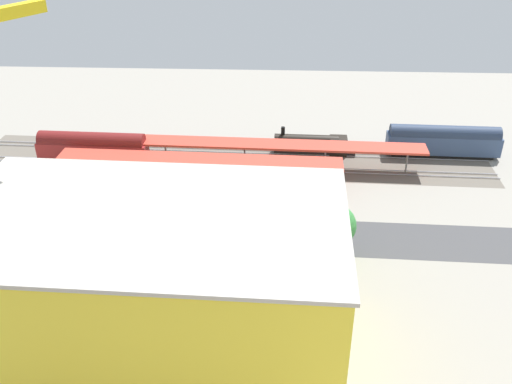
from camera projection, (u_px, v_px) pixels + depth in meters
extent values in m
plane|color=gray|center=(221.00, 219.00, 83.09)|extent=(145.71, 145.71, 0.00)
cube|color=#665E54|center=(232.00, 159.00, 100.54)|extent=(91.50, 17.47, 0.01)
cube|color=#424244|center=(219.00, 232.00, 80.03)|extent=(91.32, 12.01, 0.01)
cube|color=#9E9EA8|center=(234.00, 149.00, 103.88)|extent=(91.02, 3.14, 0.12)
cube|color=#9E9EA8|center=(233.00, 152.00, 102.63)|extent=(91.02, 3.14, 0.12)
cube|color=#9E9EA8|center=(231.00, 165.00, 98.26)|extent=(91.02, 3.14, 0.12)
cube|color=#9E9EA8|center=(230.00, 168.00, 97.01)|extent=(91.02, 3.14, 0.12)
cube|color=#C63D2D|center=(199.00, 161.00, 90.73)|extent=(46.50, 6.72, 0.48)
cylinder|color=slate|center=(328.00, 177.00, 90.41)|extent=(0.30, 0.30, 3.93)
cylinder|color=slate|center=(200.00, 173.00, 91.82)|extent=(0.30, 0.30, 3.93)
cylinder|color=slate|center=(75.00, 168.00, 93.23)|extent=(0.30, 0.30, 3.93)
cube|color=#C63D2D|center=(244.00, 144.00, 96.08)|extent=(61.65, 6.27, 0.39)
cylinder|color=slate|center=(407.00, 161.00, 95.32)|extent=(0.30, 0.30, 4.12)
cylinder|color=slate|center=(325.00, 158.00, 96.26)|extent=(0.30, 0.30, 4.12)
cylinder|color=slate|center=(245.00, 155.00, 97.20)|extent=(0.30, 0.30, 4.12)
cylinder|color=slate|center=(166.00, 153.00, 98.13)|extent=(0.30, 0.30, 4.12)
cylinder|color=slate|center=(88.00, 150.00, 99.07)|extent=(0.30, 0.30, 4.12)
cube|color=black|center=(314.00, 151.00, 102.52)|extent=(14.71, 2.77, 1.00)
cylinder|color=black|center=(306.00, 141.00, 101.75)|extent=(11.63, 2.92, 2.54)
cube|color=black|center=(338.00, 146.00, 101.68)|extent=(3.18, 2.84, 3.25)
cylinder|color=black|center=(283.00, 131.00, 101.07)|extent=(0.70, 0.70, 1.40)
cube|color=black|center=(441.00, 154.00, 101.73)|extent=(18.02, 3.06, 0.60)
cube|color=#384C72|center=(443.00, 144.00, 100.74)|extent=(20.03, 3.74, 3.40)
cylinder|color=#273550|center=(445.00, 134.00, 99.78)|extent=(19.23, 3.72, 3.09)
cube|color=black|center=(95.00, 163.00, 98.51)|extent=(17.23, 3.10, 0.60)
cube|color=maroon|center=(93.00, 152.00, 97.45)|extent=(19.15, 3.80, 3.69)
cylinder|color=maroon|center=(92.00, 141.00, 96.42)|extent=(18.39, 3.78, 3.17)
cube|color=black|center=(330.00, 220.00, 82.53)|extent=(3.54, 1.88, 0.30)
cube|color=maroon|center=(330.00, 217.00, 82.23)|extent=(4.20, 1.98, 0.89)
cube|color=#1E2328|center=(331.00, 213.00, 81.89)|extent=(2.38, 1.68, 0.51)
cube|color=black|center=(281.00, 220.00, 82.66)|extent=(4.02, 1.89, 0.30)
cube|color=silver|center=(281.00, 217.00, 82.41)|extent=(4.77, 2.00, 0.72)
cube|color=#1E2328|center=(281.00, 213.00, 82.09)|extent=(2.70, 1.69, 0.56)
cube|color=black|center=(227.00, 219.00, 82.81)|extent=(3.58, 1.82, 0.30)
cube|color=silver|center=(227.00, 216.00, 82.54)|extent=(4.26, 1.90, 0.77)
cube|color=#1E2328|center=(227.00, 212.00, 82.23)|extent=(2.40, 1.65, 0.52)
cube|color=black|center=(181.00, 217.00, 83.28)|extent=(4.00, 2.01, 0.30)
cube|color=silver|center=(180.00, 214.00, 83.03)|extent=(4.74, 2.13, 0.73)
cube|color=#1E2328|center=(180.00, 211.00, 82.71)|extent=(2.69, 1.79, 0.55)
cube|color=black|center=(129.00, 218.00, 83.19)|extent=(3.73, 1.69, 0.30)
cube|color=gray|center=(128.00, 214.00, 82.90)|extent=(4.44, 1.76, 0.90)
cube|color=#1E2328|center=(128.00, 210.00, 82.53)|extent=(2.49, 1.54, 0.62)
cube|color=black|center=(77.00, 216.00, 83.71)|extent=(3.77, 2.00, 0.30)
cube|color=black|center=(77.00, 213.00, 83.45)|extent=(4.47, 2.12, 0.76)
cube|color=#1E2328|center=(76.00, 209.00, 83.11)|extent=(2.54, 1.77, 0.63)
cube|color=black|center=(31.00, 214.00, 84.13)|extent=(3.62, 1.85, 0.30)
cube|color=maroon|center=(30.00, 211.00, 83.84)|extent=(4.30, 1.93, 0.86)
cube|color=#1E2328|center=(29.00, 206.00, 83.47)|extent=(2.42, 1.68, 0.64)
cube|color=yellow|center=(155.00, 286.00, 56.90)|extent=(38.07, 22.72, 16.22)
cube|color=#B7B2A8|center=(147.00, 217.00, 52.80)|extent=(38.69, 23.34, 0.40)
cube|color=black|center=(209.00, 253.00, 75.23)|extent=(8.99, 2.73, 0.50)
cube|color=silver|center=(217.00, 242.00, 74.36)|extent=(6.71, 2.88, 3.03)
cube|color=silver|center=(184.00, 245.00, 74.53)|extent=(2.40, 2.69, 2.31)
cylinder|color=brown|center=(32.00, 239.00, 75.33)|extent=(0.55, 0.55, 3.77)
sphere|color=#38843D|center=(26.00, 213.00, 73.36)|extent=(6.01, 6.01, 6.01)
cylinder|color=brown|center=(204.00, 247.00, 74.62)|extent=(0.36, 0.36, 2.78)
sphere|color=#2D7233|center=(203.00, 228.00, 73.21)|extent=(4.21, 4.21, 4.21)
cylinder|color=brown|center=(98.00, 239.00, 76.35)|extent=(0.45, 0.45, 2.63)
sphere|color=#2D7233|center=(95.00, 219.00, 74.80)|extent=(5.20, 5.20, 5.20)
cylinder|color=brown|center=(333.00, 247.00, 74.45)|extent=(0.43, 0.43, 2.88)
sphere|color=#38843D|center=(335.00, 225.00, 72.77)|extent=(5.60, 5.60, 5.60)
cylinder|color=#333333|center=(179.00, 197.00, 82.54)|extent=(0.16, 0.16, 6.29)
cube|color=black|center=(177.00, 175.00, 80.77)|extent=(0.36, 0.36, 0.90)
sphere|color=green|center=(176.00, 177.00, 80.92)|extent=(0.20, 0.20, 0.20)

